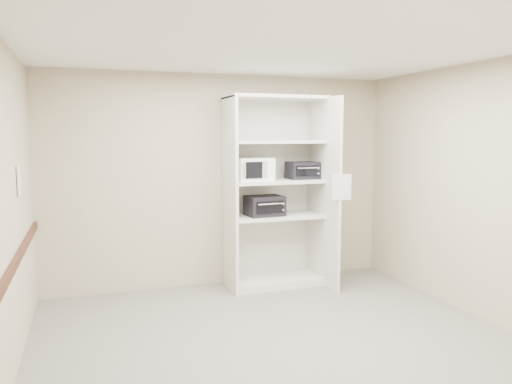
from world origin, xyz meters
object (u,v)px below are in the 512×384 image
object	(u,v)px
microwave	(252,169)
toaster_oven_upper	(302,170)
toaster_oven_lower	(264,206)
shelving_unit	(278,198)

from	to	relation	value
microwave	toaster_oven_upper	world-z (taller)	microwave
toaster_oven_upper	toaster_oven_lower	xyz separation A→B (m)	(-0.53, -0.02, -0.43)
shelving_unit	toaster_oven_upper	xyz separation A→B (m)	(0.33, -0.02, 0.35)
shelving_unit	microwave	distance (m)	0.52
shelving_unit	toaster_oven_lower	size ratio (longest dim) A/B	5.35
microwave	toaster_oven_upper	size ratio (longest dim) A/B	1.22
shelving_unit	toaster_oven_upper	distance (m)	0.48
microwave	toaster_oven_lower	distance (m)	0.49
shelving_unit	toaster_oven_lower	bearing A→B (deg)	-168.88
microwave	toaster_oven_upper	distance (m)	0.68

